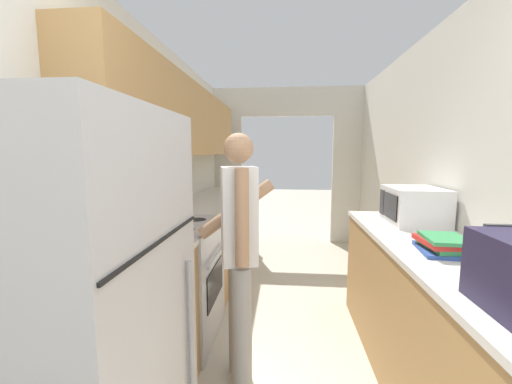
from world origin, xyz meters
name	(u,v)px	position (x,y,z in m)	size (l,w,h in m)	color
wall_left	(154,153)	(-1.14, 2.18, 1.48)	(0.38, 7.11, 2.50)	silver
wall_right	(475,188)	(1.22, 1.76, 1.25)	(0.06, 7.11, 2.50)	silver
wall_far_with_doorway	(287,156)	(0.00, 4.74, 1.42)	(2.77, 0.06, 2.50)	silver
counter_left	(209,242)	(-0.89, 3.01, 0.47)	(0.62, 3.50, 0.93)	#B2844C
counter_right	(439,326)	(0.89, 1.41, 0.47)	(0.62, 2.33, 0.93)	#B2844C
refrigerator	(70,331)	(-0.82, 0.62, 0.82)	(0.76, 0.79, 1.64)	#B7B7BC
range_oven	(176,280)	(-0.88, 1.91, 0.47)	(0.66, 0.76, 1.07)	#B7B7BC
person	(239,254)	(-0.31, 1.47, 0.85)	(0.51, 0.43, 1.60)	#9E9E9E
microwave	(414,205)	(0.97, 2.10, 1.07)	(0.39, 0.48, 0.28)	white
book_stack	(443,244)	(0.85, 1.37, 0.98)	(0.26, 0.32, 0.09)	#2D4C99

